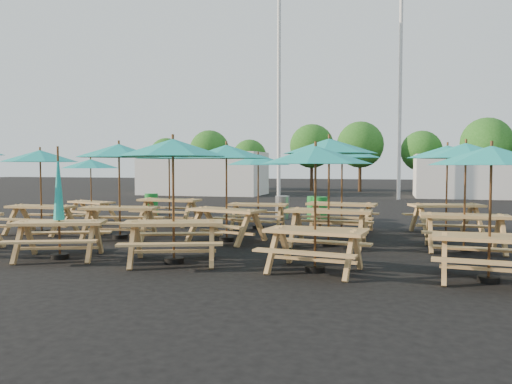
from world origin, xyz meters
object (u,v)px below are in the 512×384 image
(picnic_unit_10, at_px, (329,152))
(picnic_unit_13, at_px, (466,157))
(picnic_unit_4, at_px, (119,156))
(picnic_unit_9, at_px, (316,162))
(picnic_unit_6, at_px, (173,155))
(waste_bin_3, at_px, (314,208))
(picnic_unit_7, at_px, (226,157))
(picnic_unit_3, at_px, (59,213))
(waste_bin_2, at_px, (320,209))
(waste_bin_1, at_px, (282,207))
(picnic_unit_5, at_px, (169,158))
(picnic_unit_2, at_px, (91,167))
(picnic_unit_11, at_px, (342,157))
(waste_bin_0, at_px, (151,204))
(picnic_unit_1, at_px, (40,161))
(picnic_unit_8, at_px, (258,164))
(picnic_unit_12, at_px, (491,164))
(picnic_unit_14, at_px, (447,157))

(picnic_unit_10, height_order, picnic_unit_13, picnic_unit_10)
(picnic_unit_4, xyz_separation_m, picnic_unit_9, (5.51, -2.76, -0.19))
(picnic_unit_6, xyz_separation_m, waste_bin_3, (1.53, 8.57, -1.70))
(picnic_unit_4, xyz_separation_m, picnic_unit_7, (2.84, 0.27, -0.04))
(picnic_unit_3, distance_m, picnic_unit_4, 3.10)
(picnic_unit_13, distance_m, waste_bin_2, 6.88)
(waste_bin_1, relative_size, waste_bin_2, 1.00)
(picnic_unit_13, bearing_deg, picnic_unit_10, -179.07)
(picnic_unit_3, xyz_separation_m, picnic_unit_5, (-0.30, 5.97, 1.22))
(waste_bin_3, bearing_deg, picnic_unit_13, -53.20)
(picnic_unit_9, bearing_deg, picnic_unit_2, 154.07)
(picnic_unit_10, height_order, picnic_unit_11, picnic_unit_10)
(picnic_unit_11, bearing_deg, waste_bin_0, 162.32)
(picnic_unit_5, bearing_deg, picnic_unit_10, -25.74)
(picnic_unit_11, relative_size, picnic_unit_13, 1.03)
(picnic_unit_9, height_order, picnic_unit_13, picnic_unit_13)
(picnic_unit_1, distance_m, picnic_unit_6, 6.11)
(picnic_unit_3, bearing_deg, picnic_unit_8, 45.50)
(picnic_unit_7, xyz_separation_m, picnic_unit_11, (2.64, 2.55, 0.04))
(picnic_unit_9, bearing_deg, picnic_unit_5, 142.10)
(picnic_unit_8, height_order, picnic_unit_10, picnic_unit_10)
(picnic_unit_6, xyz_separation_m, picnic_unit_12, (5.64, -0.17, -0.17))
(picnic_unit_3, relative_size, picnic_unit_4, 0.90)
(picnic_unit_5, height_order, waste_bin_0, picnic_unit_5)
(picnic_unit_5, relative_size, waste_bin_2, 3.04)
(picnic_unit_3, distance_m, picnic_unit_8, 6.47)
(picnic_unit_12, distance_m, waste_bin_3, 9.78)
(picnic_unit_14, bearing_deg, picnic_unit_5, 163.78)
(picnic_unit_7, distance_m, picnic_unit_12, 6.34)
(picnic_unit_3, relative_size, waste_bin_0, 2.79)
(waste_bin_0, distance_m, waste_bin_1, 5.27)
(picnic_unit_4, relative_size, waste_bin_2, 3.09)
(picnic_unit_8, height_order, picnic_unit_14, picnic_unit_14)
(picnic_unit_6, xyz_separation_m, picnic_unit_13, (5.70, 2.99, -0.01))
(picnic_unit_10, bearing_deg, picnic_unit_6, -130.31)
(picnic_unit_12, bearing_deg, waste_bin_2, 120.16)
(waste_bin_1, bearing_deg, picnic_unit_3, -108.00)
(picnic_unit_10, bearing_deg, picnic_unit_4, -175.15)
(picnic_unit_6, relative_size, picnic_unit_8, 1.21)
(picnic_unit_7, height_order, picnic_unit_12, picnic_unit_7)
(picnic_unit_6, distance_m, picnic_unit_8, 5.63)
(picnic_unit_3, height_order, picnic_unit_5, picnic_unit_5)
(picnic_unit_4, bearing_deg, picnic_unit_14, 10.45)
(picnic_unit_7, xyz_separation_m, picnic_unit_10, (2.56, -0.00, 0.11))
(picnic_unit_13, height_order, waste_bin_3, picnic_unit_13)
(picnic_unit_10, bearing_deg, picnic_unit_11, 90.20)
(picnic_unit_7, height_order, picnic_unit_11, picnic_unit_11)
(picnic_unit_2, relative_size, picnic_unit_6, 0.87)
(picnic_unit_13, height_order, waste_bin_1, picnic_unit_13)
(picnic_unit_3, bearing_deg, picnic_unit_10, 11.69)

